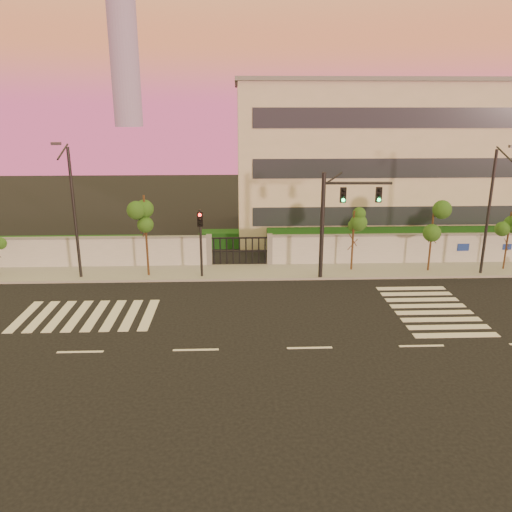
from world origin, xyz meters
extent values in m
plane|color=black|center=(0.00, 0.00, 0.00)|extent=(120.00, 120.00, 0.00)
cube|color=gray|center=(0.00, 10.50, 0.07)|extent=(60.00, 3.00, 0.15)
cube|color=#AAABB1|center=(-17.50, 12.00, 1.00)|extent=(25.00, 0.30, 2.00)
cube|color=slate|center=(-17.50, 12.00, 2.06)|extent=(25.00, 0.36, 0.12)
cube|color=#AAABB1|center=(14.50, 12.00, 1.00)|extent=(31.00, 0.30, 2.00)
cube|color=slate|center=(14.50, 12.00, 2.06)|extent=(31.00, 0.36, 0.12)
cube|color=slate|center=(-5.00, 12.00, 1.10)|extent=(0.35, 0.35, 2.20)
cube|color=slate|center=(-1.00, 12.00, 1.10)|extent=(0.35, 0.35, 2.20)
cube|color=#103712|center=(9.00, 14.50, 0.90)|extent=(20.00, 2.00, 1.80)
cube|color=#103712|center=(-16.00, 14.50, 0.70)|extent=(12.00, 1.80, 1.40)
cube|color=#103712|center=(-3.00, 17.00, 0.60)|extent=(6.00, 1.50, 1.20)
cube|color=beige|center=(9.00, 22.00, 6.00)|extent=(24.00, 12.00, 12.00)
cube|color=#262D38|center=(9.00, 15.98, 2.50)|extent=(22.00, 0.08, 1.40)
cube|color=#262D38|center=(9.00, 15.98, 6.00)|extent=(22.00, 0.08, 1.40)
cube|color=#262D38|center=(9.00, 15.98, 9.50)|extent=(22.00, 0.08, 1.40)
cube|color=slate|center=(9.00, 22.00, 12.10)|extent=(24.40, 12.40, 0.30)
cylinder|color=gray|center=(-65.00, 280.00, 55.00)|extent=(16.00, 16.00, 110.00)
cube|color=silver|center=(-14.00, 4.00, 0.01)|extent=(0.50, 4.00, 0.02)
cube|color=silver|center=(-13.10, 4.00, 0.01)|extent=(0.50, 4.00, 0.02)
cube|color=silver|center=(-12.20, 4.00, 0.01)|extent=(0.50, 4.00, 0.02)
cube|color=silver|center=(-11.30, 4.00, 0.01)|extent=(0.50, 4.00, 0.02)
cube|color=silver|center=(-10.40, 4.00, 0.01)|extent=(0.50, 4.00, 0.02)
cube|color=silver|center=(-9.50, 4.00, 0.01)|extent=(0.50, 4.00, 0.02)
cube|color=silver|center=(-8.60, 4.00, 0.01)|extent=(0.50, 4.00, 0.02)
cube|color=silver|center=(-7.70, 4.00, 0.01)|extent=(0.50, 4.00, 0.02)
cube|color=silver|center=(7.00, 1.00, 0.01)|extent=(4.00, 0.50, 0.02)
cube|color=silver|center=(7.00, 1.90, 0.01)|extent=(4.00, 0.50, 0.02)
cube|color=silver|center=(7.00, 2.80, 0.01)|extent=(4.00, 0.50, 0.02)
cube|color=silver|center=(7.00, 3.70, 0.01)|extent=(4.00, 0.50, 0.02)
cube|color=silver|center=(7.00, 4.60, 0.01)|extent=(4.00, 0.50, 0.02)
cube|color=silver|center=(7.00, 5.50, 0.01)|extent=(4.00, 0.50, 0.02)
cube|color=silver|center=(7.00, 6.40, 0.01)|extent=(4.00, 0.50, 0.02)
cube|color=silver|center=(7.00, 7.30, 0.01)|extent=(4.00, 0.50, 0.02)
cube|color=silver|center=(-10.00, 0.00, 0.01)|extent=(2.00, 0.15, 0.01)
cube|color=silver|center=(-5.00, 0.00, 0.01)|extent=(2.00, 0.15, 0.01)
cube|color=silver|center=(0.00, 0.00, 0.01)|extent=(2.00, 0.15, 0.01)
cube|color=silver|center=(5.00, 0.00, 0.01)|extent=(2.00, 0.15, 0.01)
sphere|color=#214513|center=(-17.78, 10.56, 2.25)|extent=(0.77, 0.77, 0.77)
cylinder|color=#382314|center=(-8.70, 9.94, 2.59)|extent=(0.13, 0.13, 5.17)
sphere|color=#214513|center=(-8.70, 9.94, 4.14)|extent=(1.21, 1.21, 1.21)
sphere|color=#214513|center=(-8.31, 10.16, 3.36)|extent=(0.92, 0.92, 0.92)
sphere|color=#214513|center=(-9.02, 9.78, 3.62)|extent=(0.88, 0.88, 0.88)
cylinder|color=#382314|center=(4.20, 10.59, 2.00)|extent=(0.12, 0.12, 4.00)
sphere|color=#214513|center=(4.20, 10.59, 3.20)|extent=(1.14, 1.14, 1.14)
sphere|color=#214513|center=(4.57, 10.80, 2.60)|extent=(0.87, 0.87, 0.87)
sphere|color=#214513|center=(3.89, 10.43, 2.80)|extent=(0.83, 0.83, 0.83)
cylinder|color=#382314|center=(9.10, 10.25, 2.17)|extent=(0.12, 0.12, 4.34)
sphere|color=#214513|center=(9.10, 10.25, 3.47)|extent=(1.12, 1.12, 1.12)
sphere|color=#214513|center=(9.46, 10.45, 2.82)|extent=(0.85, 0.85, 0.85)
sphere|color=#214513|center=(8.80, 10.09, 3.04)|extent=(0.81, 0.81, 0.81)
cylinder|color=#382314|center=(14.09, 10.33, 1.95)|extent=(0.11, 0.11, 3.90)
sphere|color=#214513|center=(14.09, 10.33, 3.12)|extent=(1.00, 1.00, 1.00)
sphere|color=#214513|center=(14.41, 10.51, 2.53)|extent=(0.76, 0.76, 0.76)
sphere|color=#214513|center=(13.82, 10.20, 2.73)|extent=(0.73, 0.73, 0.73)
cylinder|color=black|center=(1.96, 9.18, 3.28)|extent=(0.25, 0.25, 6.57)
cylinder|color=black|center=(3.97, 9.18, 5.93)|extent=(4.03, 0.32, 0.17)
cube|color=black|center=(3.12, 9.13, 5.24)|extent=(0.37, 0.19, 0.95)
sphere|color=#0CF259|center=(3.12, 9.02, 4.95)|extent=(0.21, 0.21, 0.21)
cube|color=black|center=(5.24, 9.13, 5.24)|extent=(0.37, 0.19, 0.95)
sphere|color=#0CF259|center=(5.24, 9.02, 4.95)|extent=(0.21, 0.21, 0.21)
cylinder|color=black|center=(-5.36, 9.63, 2.17)|extent=(0.15, 0.15, 4.34)
cube|color=black|center=(-5.36, 9.58, 3.76)|extent=(0.34, 0.17, 0.87)
sphere|color=red|center=(-5.36, 9.47, 4.03)|extent=(0.19, 0.19, 0.19)
cylinder|color=black|center=(-12.83, 9.79, 4.01)|extent=(0.18, 0.18, 8.02)
cylinder|color=black|center=(-12.83, 8.88, 7.82)|extent=(0.10, 1.92, 0.78)
cube|color=#3F3F44|center=(-12.83, 7.98, 8.32)|extent=(0.50, 0.25, 0.15)
cylinder|color=black|center=(12.22, 9.56, 3.91)|extent=(0.18, 0.18, 7.83)
cylinder|color=black|center=(12.22, 8.68, 7.63)|extent=(0.10, 1.87, 0.76)
camera|label=1|loc=(-3.12, -19.80, 10.14)|focal=35.00mm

